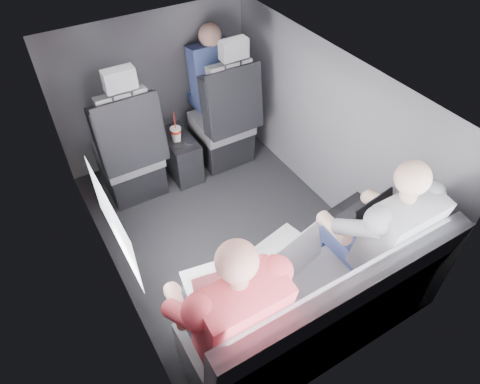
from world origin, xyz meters
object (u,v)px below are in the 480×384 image
soda_cup (176,134)px  laptop_silver (288,251)px  rear_bench (314,312)px  laptop_black (361,214)px  front_seat_right (225,124)px  laptop_white (214,282)px  center_console (180,155)px  passenger_rear_left (227,311)px  passenger_front_right (212,77)px  front_seat_left (130,156)px  passenger_rear_right (376,233)px

soda_cup → laptop_silver: bearing=-90.3°
rear_bench → laptop_black: (0.55, 0.27, 0.33)m
front_seat_right → laptop_white: front_seat_right is taller
laptop_white → rear_bench: bearing=-30.5°
front_seat_right → soda_cup: 0.48m
front_seat_right → center_console: 0.49m
laptop_black → passenger_rear_left: passenger_rear_left is taller
passenger_rear_left → passenger_front_right: bearing=63.6°
soda_cup → passenger_front_right: 0.63m
center_console → laptop_silver: 1.73m
front_seat_left → rear_bench: 1.96m
laptop_black → passenger_rear_right: size_ratio=0.29×
passenger_rear_right → front_seat_right: bearing=91.5°
laptop_silver → passenger_rear_left: (-0.51, -0.18, 0.02)m
front_seat_right → passenger_rear_right: bearing=-88.5°
front_seat_left → soda_cup: bearing=-0.4°
front_seat_left → front_seat_right: 0.90m
front_seat_left → passenger_rear_left: passenger_rear_left is taller
laptop_white → passenger_front_right: 2.11m
rear_bench → passenger_front_right: bearing=77.6°
front_seat_right → laptop_white: bearing=-121.1°
laptop_white → laptop_silver: laptop_silver is taller
passenger_rear_left → passenger_front_right: (1.02, 2.07, 0.10)m
laptop_white → laptop_silver: size_ratio=0.85×
front_seat_left → soda_cup: front_seat_left is taller
soda_cup → laptop_white: 1.68m
center_console → rear_bench: 1.94m
center_console → laptop_silver: (-0.03, -1.67, 0.43)m
rear_bench → passenger_front_right: 2.26m
passenger_rear_right → soda_cup: bearing=106.2°
front_seat_left → passenger_rear_right: passenger_rear_right is taller
laptop_black → passenger_front_right: 1.89m
center_console → laptop_white: size_ratio=1.42×
soda_cup → laptop_silver: size_ratio=0.73×
rear_bench → laptop_silver: bearing=97.4°
laptop_black → rear_bench: bearing=-153.4°
front_seat_right → rear_bench: 1.96m
passenger_rear_left → rear_bench: bearing=-9.8°
laptop_black → passenger_rear_left: size_ratio=0.29×
laptop_silver → passenger_front_right: size_ratio=0.50×
laptop_black → center_console: bearing=108.2°
rear_bench → passenger_rear_left: passenger_rear_left is taller
front_seat_right → passenger_rear_right: passenger_rear_right is taller
rear_bench → center_console: bearing=90.0°
laptop_white → laptop_black: 1.06m
passenger_front_right → center_console: bearing=-155.4°
passenger_rear_left → passenger_rear_right: 1.04m
soda_cup → front_seat_right: bearing=0.3°
laptop_black → passenger_rear_left: (-1.10, -0.18, 0.02)m
front_seat_right → soda_cup: size_ratio=4.37×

